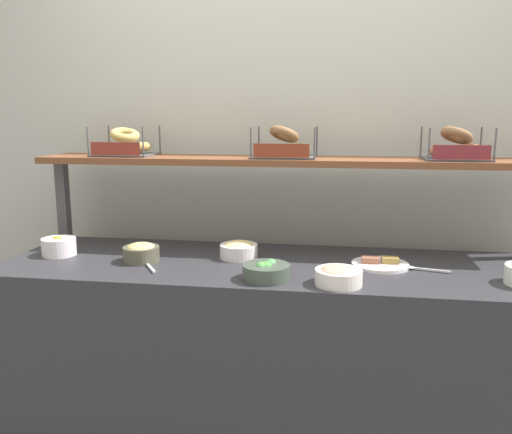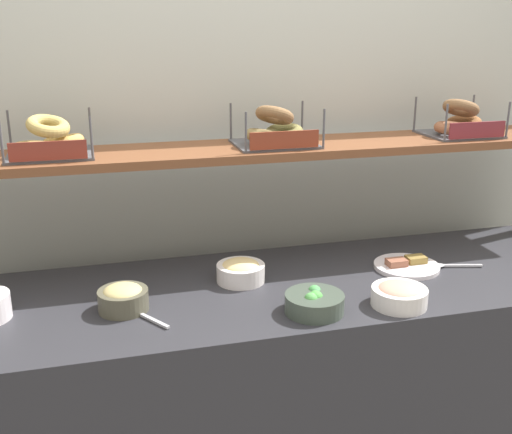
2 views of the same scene
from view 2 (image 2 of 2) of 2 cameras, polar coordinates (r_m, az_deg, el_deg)
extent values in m
cube|color=beige|center=(2.55, -0.16, 6.02)|extent=(3.54, 0.06, 2.40)
cube|color=#2D2D33|center=(2.35, 3.41, -15.57)|extent=(2.34, 0.70, 0.85)
cube|color=brown|center=(2.27, 1.66, 6.25)|extent=(2.30, 0.32, 0.03)
cylinder|color=white|center=(2.15, -1.40, -5.12)|extent=(0.17, 0.17, 0.06)
ellipsoid|color=#F9D88C|center=(2.14, -1.41, -4.49)|extent=(0.13, 0.13, 0.04)
cylinder|color=white|center=(2.03, 12.95, -7.12)|extent=(0.18, 0.18, 0.06)
ellipsoid|color=#E59F85|center=(2.02, 13.00, -6.49)|extent=(0.14, 0.14, 0.04)
cylinder|color=brown|center=(1.99, -12.03, -7.44)|extent=(0.16, 0.16, 0.07)
ellipsoid|color=tan|center=(1.98, -12.08, -6.71)|extent=(0.12, 0.12, 0.05)
cylinder|color=#414E42|center=(1.94, 5.36, -7.86)|extent=(0.18, 0.18, 0.06)
sphere|color=#4CA252|center=(1.97, 5.39, -6.81)|extent=(0.04, 0.04, 0.04)
sphere|color=#4CA244|center=(1.93, 5.46, -7.39)|extent=(0.05, 0.05, 0.05)
sphere|color=#52A64D|center=(1.92, 5.07, -7.55)|extent=(0.05, 0.05, 0.05)
sphere|color=#4C8A57|center=(1.97, 5.50, -6.89)|extent=(0.03, 0.03, 0.03)
cylinder|color=white|center=(2.33, 13.59, -4.41)|extent=(0.24, 0.24, 0.01)
cube|color=#945840|center=(2.31, 12.72, -4.07)|extent=(0.07, 0.05, 0.02)
cube|color=olive|center=(2.35, 14.40, -3.76)|extent=(0.07, 0.05, 0.02)
cube|color=#B7B7BC|center=(2.40, 18.39, -4.24)|extent=(0.14, 0.05, 0.01)
ellipsoid|color=#B7B7BC|center=(2.37, 16.33, -4.24)|extent=(0.04, 0.03, 0.01)
cube|color=#B7B7BC|center=(1.91, -9.39, -9.29)|extent=(0.09, 0.12, 0.01)
ellipsoid|color=#B7B7BC|center=(1.97, -11.05, -8.40)|extent=(0.04, 0.03, 0.01)
cube|color=#4C4C51|center=(2.19, -18.23, 5.45)|extent=(0.28, 0.24, 0.01)
cylinder|color=#4C4C51|center=(2.08, -22.24, 6.26)|extent=(0.01, 0.01, 0.14)
cylinder|color=#4C4C51|center=(2.06, -14.81, 6.90)|extent=(0.01, 0.01, 0.14)
cylinder|color=#4C4C51|center=(2.30, -21.61, 7.33)|extent=(0.01, 0.01, 0.14)
cylinder|color=#4C4C51|center=(2.29, -14.89, 7.91)|extent=(0.01, 0.01, 0.14)
cube|color=maroon|center=(2.07, -18.47, 5.76)|extent=(0.24, 0.01, 0.06)
torus|color=tan|center=(2.16, -19.63, 5.90)|extent=(0.19, 0.19, 0.05)
torus|color=tan|center=(2.22, -17.20, 6.58)|extent=(0.20, 0.20, 0.06)
torus|color=tan|center=(2.17, -18.47, 7.90)|extent=(0.20, 0.20, 0.08)
cube|color=#4C4C51|center=(2.27, 1.81, 6.70)|extent=(0.29, 0.24, 0.01)
cylinder|color=#4C4C51|center=(2.11, -0.93, 7.71)|extent=(0.01, 0.01, 0.14)
cylinder|color=#4C4C51|center=(2.19, 6.22, 7.99)|extent=(0.01, 0.01, 0.14)
cylinder|color=#4C4C51|center=(2.33, -2.32, 8.65)|extent=(0.01, 0.01, 0.14)
cylinder|color=#4C4C51|center=(2.41, 4.24, 8.90)|extent=(0.01, 0.01, 0.14)
cube|color=maroon|center=(2.15, 2.74, 7.06)|extent=(0.25, 0.01, 0.06)
torus|color=olive|center=(2.22, 0.78, 7.39)|extent=(0.17, 0.17, 0.06)
torus|color=olive|center=(2.31, 2.59, 7.74)|extent=(0.20, 0.20, 0.06)
torus|color=olive|center=(2.25, 1.83, 9.28)|extent=(0.20, 0.20, 0.09)
cube|color=#4C4C51|center=(2.58, 18.01, 7.21)|extent=(0.27, 0.24, 0.01)
cylinder|color=#4C4C51|center=(2.41, 16.97, 8.20)|extent=(0.01, 0.01, 0.14)
cylinder|color=#4C4C51|center=(2.55, 22.03, 8.19)|extent=(0.01, 0.01, 0.14)
cylinder|color=#4C4C51|center=(2.60, 14.33, 9.07)|extent=(0.01, 0.01, 0.14)
cylinder|color=#4C4C51|center=(2.74, 19.18, 9.05)|extent=(0.01, 0.01, 0.14)
cube|color=maroon|center=(2.48, 19.57, 7.50)|extent=(0.23, 0.01, 0.06)
torus|color=brown|center=(2.53, 17.52, 7.72)|extent=(0.17, 0.16, 0.05)
torus|color=brown|center=(2.63, 18.42, 8.13)|extent=(0.19, 0.19, 0.06)
torus|color=brown|center=(2.57, 18.22, 9.44)|extent=(0.20, 0.20, 0.09)
camera|label=1|loc=(0.96, 88.40, -14.92)|focal=37.02mm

